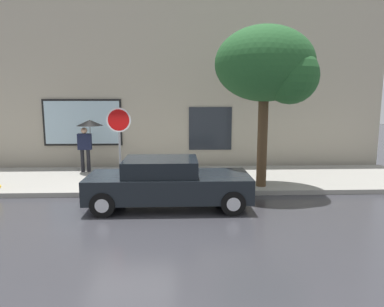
# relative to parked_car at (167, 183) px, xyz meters

# --- Properties ---
(ground_plane) EXTENTS (60.00, 60.00, 0.00)m
(ground_plane) POSITION_rel_parked_car_xyz_m (-1.06, -0.00, -0.67)
(ground_plane) COLOR #333338
(sidewalk) EXTENTS (20.00, 4.00, 0.15)m
(sidewalk) POSITION_rel_parked_car_xyz_m (-1.06, 3.00, -0.60)
(sidewalk) COLOR gray
(sidewalk) RESTS_ON ground
(building_facade) EXTENTS (20.00, 0.67, 7.00)m
(building_facade) POSITION_rel_parked_car_xyz_m (-1.08, 5.49, 2.81)
(building_facade) COLOR #B2A893
(building_facade) RESTS_ON ground
(parked_car) EXTENTS (4.41, 1.82, 1.35)m
(parked_car) POSITION_rel_parked_car_xyz_m (0.00, 0.00, 0.00)
(parked_car) COLOR black
(parked_car) RESTS_ON ground
(pedestrian_with_umbrella) EXTENTS (1.00, 1.00, 2.01)m
(pedestrian_with_umbrella) POSITION_rel_parked_car_xyz_m (-3.13, 4.04, 1.07)
(pedestrian_with_umbrella) COLOR black
(pedestrian_with_umbrella) RESTS_ON sidewalk
(street_tree) EXTENTS (3.10, 2.63, 5.04)m
(street_tree) POSITION_rel_parked_car_xyz_m (3.13, 1.53, 3.24)
(street_tree) COLOR #4C3823
(street_tree) RESTS_ON sidewalk
(stop_sign) EXTENTS (0.76, 0.10, 2.54)m
(stop_sign) POSITION_rel_parked_car_xyz_m (-1.53, 1.55, 1.27)
(stop_sign) COLOR gray
(stop_sign) RESTS_ON sidewalk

